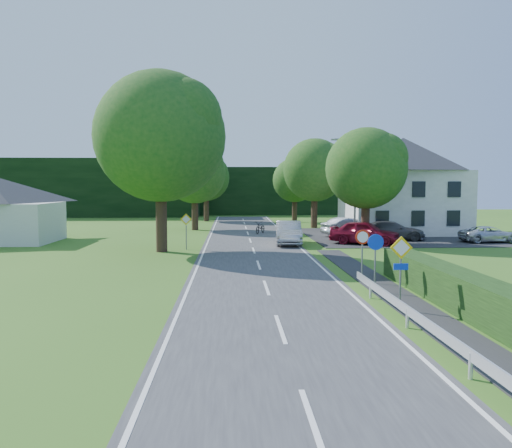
{
  "coord_description": "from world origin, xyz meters",
  "views": [
    {
      "loc": [
        -1.44,
        -8.54,
        4.29
      ],
      "look_at": [
        -0.06,
        19.6,
        2.13
      ],
      "focal_mm": 35.0,
      "sensor_mm": 36.0,
      "label": 1
    }
  ],
  "objects": [
    {
      "name": "line_edge_right",
      "position": [
        3.25,
        20.0,
        0.04
      ],
      "size": [
        0.12,
        80.0,
        0.01
      ],
      "primitive_type": "cube",
      "color": "white",
      "rests_on": "road"
    },
    {
      "name": "line_edge_left",
      "position": [
        -3.25,
        20.0,
        0.04
      ],
      "size": [
        0.12,
        80.0,
        0.01
      ],
      "primitive_type": "cube",
      "color": "white",
      "rests_on": "road"
    },
    {
      "name": "tree_left_back",
      "position": [
        -4.5,
        52.0,
        4.04
      ],
      "size": [
        6.6,
        6.6,
        8.07
      ],
      "primitive_type": null,
      "color": "#194C16",
      "rests_on": "ground"
    },
    {
      "name": "tree_right_far",
      "position": [
        7.0,
        42.0,
        4.54
      ],
      "size": [
        7.4,
        7.4,
        9.09
      ],
      "primitive_type": null,
      "color": "#194C16",
      "rests_on": "ground"
    },
    {
      "name": "tree_right_back",
      "position": [
        6.0,
        50.0,
        3.78
      ],
      "size": [
        6.2,
        6.2,
        7.56
      ],
      "primitive_type": null,
      "color": "#194C16",
      "rests_on": "ground"
    },
    {
      "name": "streetlight",
      "position": [
        8.06,
        30.0,
        4.46
      ],
      "size": [
        2.03,
        0.18,
        8.0
      ],
      "color": "slate",
      "rests_on": "ground"
    },
    {
      "name": "parked_car_silver_b",
      "position": [
        18.0,
        28.0,
        0.64
      ],
      "size": [
        4.47,
        2.33,
        1.2
      ],
      "primitive_type": "imported",
      "rotation": [
        0.0,
        0.0,
        1.65
      ],
      "color": "silver",
      "rests_on": "parking_pad"
    },
    {
      "name": "sign_roundabout",
      "position": [
        4.3,
        10.98,
        1.67
      ],
      "size": [
        0.64,
        0.08,
        2.37
      ],
      "color": "slate",
      "rests_on": "ground"
    },
    {
      "name": "parking_pad",
      "position": [
        12.0,
        33.0,
        0.02
      ],
      "size": [
        14.0,
        16.0,
        0.04
      ],
      "primitive_type": "cube",
      "color": "#252528",
      "rests_on": "ground"
    },
    {
      "name": "line_centre",
      "position": [
        0.0,
        20.0,
        0.04
      ],
      "size": [
        0.12,
        80.0,
        0.01
      ],
      "primitive_type": null,
      "color": "white",
      "rests_on": "road"
    },
    {
      "name": "tree_right_mid",
      "position": [
        8.5,
        28.0,
        4.29
      ],
      "size": [
        7.0,
        7.0,
        8.58
      ],
      "primitive_type": null,
      "color": "#194C16",
      "rests_on": "ground"
    },
    {
      "name": "moving_car",
      "position": [
        2.7,
        27.47,
        0.88
      ],
      "size": [
        2.16,
        5.21,
        1.68
      ],
      "primitive_type": "imported",
      "rotation": [
        0.0,
        0.0,
        -0.08
      ],
      "color": "#B6B5BA",
      "rests_on": "road"
    },
    {
      "name": "road",
      "position": [
        0.0,
        20.0,
        0.02
      ],
      "size": [
        7.0,
        80.0,
        0.04
      ],
      "primitive_type": "cube",
      "color": "#38383A",
      "rests_on": "ground"
    },
    {
      "name": "treeline_left",
      "position": [
        -28.0,
        62.0,
        4.0
      ],
      "size": [
        44.0,
        6.0,
        8.0
      ],
      "primitive_type": "cube",
      "color": "black",
      "rests_on": "ground"
    },
    {
      "name": "house_white",
      "position": [
        14.0,
        36.0,
        4.41
      ],
      "size": [
        10.6,
        8.4,
        8.6
      ],
      "color": "silver",
      "rests_on": "ground"
    },
    {
      "name": "parked_car_silver_a",
      "position": [
        8.52,
        33.0,
        0.82
      ],
      "size": [
        5.04,
        3.2,
        1.57
      ],
      "primitive_type": "imported",
      "rotation": [
        0.0,
        0.0,
        1.92
      ],
      "color": "silver",
      "rests_on": "parking_pad"
    },
    {
      "name": "parked_car_grey",
      "position": [
        11.14,
        29.93,
        0.78
      ],
      "size": [
        5.34,
        2.87,
        1.47
      ],
      "primitive_type": "imported",
      "rotation": [
        0.0,
        0.0,
        1.41
      ],
      "color": "#48474C",
      "rests_on": "parking_pad"
    },
    {
      "name": "motorcycle",
      "position": [
        1.13,
        35.81,
        0.58
      ],
      "size": [
        1.47,
        2.16,
        1.08
      ],
      "primitive_type": "imported",
      "rotation": [
        0.0,
        0.0,
        -0.41
      ],
      "color": "black",
      "rests_on": "road"
    },
    {
      "name": "sign_priority_right",
      "position": [
        4.3,
        7.98,
        1.8
      ],
      "size": [
        0.78,
        0.09,
        2.59
      ],
      "color": "slate",
      "rests_on": "ground"
    },
    {
      "name": "tree_left_far",
      "position": [
        -5.0,
        40.0,
        4.29
      ],
      "size": [
        7.0,
        7.0,
        8.58
      ],
      "primitive_type": null,
      "color": "#194C16",
      "rests_on": "ground"
    },
    {
      "name": "sign_speed_limit",
      "position": [
        4.3,
        12.97,
        1.77
      ],
      "size": [
        0.64,
        0.11,
        2.37
      ],
      "color": "slate",
      "rests_on": "ground"
    },
    {
      "name": "parasol",
      "position": [
        12.78,
        34.44,
        0.93
      ],
      "size": [
        2.41,
        2.44,
        1.78
      ],
      "primitive_type": "imported",
      "rotation": [
        0.0,
        0.0,
        -0.28
      ],
      "color": "#B20E27",
      "rests_on": "parking_pad"
    },
    {
      "name": "sign_priority_left",
      "position": [
        -4.5,
        24.98,
        1.72
      ],
      "size": [
        0.78,
        0.09,
        2.44
      ],
      "color": "slate",
      "rests_on": "ground"
    },
    {
      "name": "parked_car_red",
      "position": [
        8.24,
        27.17,
        0.89
      ],
      "size": [
        5.39,
        4.03,
        1.71
      ],
      "primitive_type": "imported",
      "rotation": [
        0.0,
        0.0,
        1.11
      ],
      "color": "maroon",
      "rests_on": "parking_pad"
    },
    {
      "name": "treeline_right",
      "position": [
        8.0,
        66.0,
        3.5
      ],
      "size": [
        30.0,
        5.0,
        7.0
      ],
      "primitive_type": "cube",
      "color": "black",
      "rests_on": "ground"
    },
    {
      "name": "ground",
      "position": [
        0.0,
        0.0,
        0.0
      ],
      "size": [
        160.0,
        160.0,
        0.0
      ],
      "primitive_type": "plane",
      "color": "#38621C",
      "rests_on": "ground"
    },
    {
      "name": "tree_main",
      "position": [
        -6.0,
        24.0,
        5.82
      ],
      "size": [
        9.4,
        9.4,
        11.64
      ],
      "primitive_type": null,
      "color": "#194C16",
      "rests_on": "ground"
    }
  ]
}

